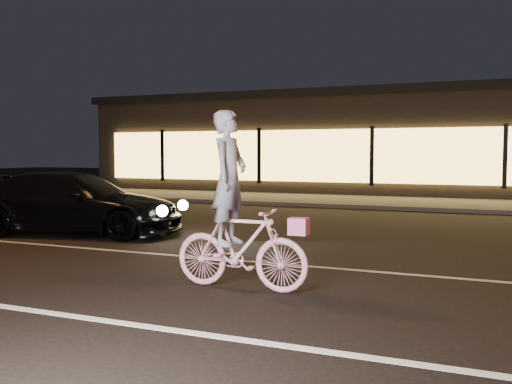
% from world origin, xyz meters
% --- Properties ---
extents(ground, '(90.00, 90.00, 0.00)m').
position_xyz_m(ground, '(0.00, 0.00, 0.00)').
color(ground, black).
rests_on(ground, ground).
extents(lane_stripe_near, '(60.00, 0.12, 0.01)m').
position_xyz_m(lane_stripe_near, '(0.00, -1.50, 0.00)').
color(lane_stripe_near, silver).
rests_on(lane_stripe_near, ground).
extents(lane_stripe_far, '(60.00, 0.10, 0.01)m').
position_xyz_m(lane_stripe_far, '(0.00, 2.00, 0.00)').
color(lane_stripe_far, gray).
rests_on(lane_stripe_far, ground).
extents(sidewalk, '(30.00, 4.00, 0.12)m').
position_xyz_m(sidewalk, '(0.00, 13.00, 0.06)').
color(sidewalk, '#383533').
rests_on(sidewalk, ground).
extents(storefront, '(25.40, 8.42, 4.20)m').
position_xyz_m(storefront, '(0.00, 18.97, 2.15)').
color(storefront, black).
rests_on(storefront, ground).
extents(cyclist, '(1.80, 0.62, 2.26)m').
position_xyz_m(cyclist, '(1.25, 0.28, 0.81)').
color(cyclist, '#E7416D').
rests_on(cyclist, ground).
extents(sedan, '(4.82, 2.69, 1.32)m').
position_xyz_m(sedan, '(-3.94, 3.35, 0.66)').
color(sedan, black).
rests_on(sedan, ground).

